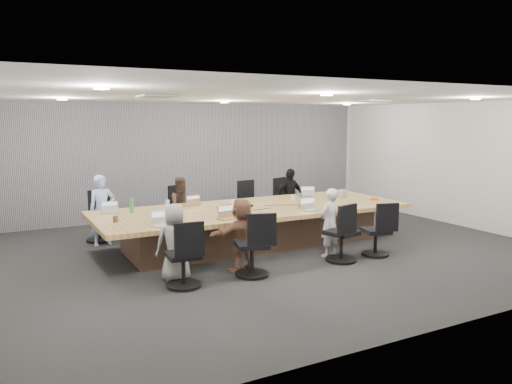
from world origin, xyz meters
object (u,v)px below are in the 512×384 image
conference_table (254,225)px  laptop_3 (303,195)px  laptop_6 (312,210)px  chair_0 (99,221)px  chair_7 (376,235)px  person_4 (175,242)px  chair_3 (282,204)px  laptop_5 (227,218)px  bottle_green_left (132,205)px  bottle_green_right (301,201)px  chair_1 (177,214)px  chair_2 (249,207)px  person_1 (182,207)px  person_6 (330,223)px  person_0 (102,210)px  stapler (244,209)px  chair_4 (183,260)px  snack_packet (374,199)px  mug_brown (116,219)px  laptop_1 (192,205)px  chair_6 (341,237)px  person_5 (242,234)px  person_3 (290,196)px  laptop_0 (108,212)px  laptop_4 (164,225)px  canvas_bag (341,194)px  chair_5 (252,250)px

conference_table → laptop_3: laptop_3 is taller
laptop_6 → chair_0: bearing=145.1°
chair_7 → person_4: bearing=-170.4°
chair_3 → laptop_5: size_ratio=2.55×
chair_3 → bottle_green_left: bearing=-2.7°
chair_3 → bottle_green_right: 2.35m
chair_1 → chair_2: (1.74, 0.00, 0.00)m
person_1 → chair_2: bearing=7.0°
person_6 → bottle_green_left: bearing=-46.9°
person_0 → laptop_5: (1.66, -2.15, 0.07)m
stapler → conference_table: bearing=30.9°
chair_4 → person_6: bearing=11.4°
chair_4 → snack_packet: bearing=20.0°
mug_brown → chair_2: bearing=28.6°
chair_3 → mug_brown: size_ratio=7.79×
laptop_1 → chair_6: bearing=117.2°
bottle_green_right → chair_2: bearing=90.3°
person_5 → chair_1: bearing=-102.7°
bottle_green_right → person_4: bearing=-162.1°
chair_0 → stapler: chair_0 is taller
person_3 → stapler: size_ratio=7.77×
chair_4 → chair_2: bearing=54.7°
laptop_0 → bottle_green_left: 0.47m
chair_2 → bottle_green_left: 3.24m
mug_brown → laptop_0: bearing=85.7°
laptop_0 → laptop_1: same height
chair_1 → laptop_4: chair_1 is taller
person_6 → bottle_green_right: size_ratio=4.74×
person_3 → canvas_bag: person_3 is taller
laptop_3 → chair_7: bearing=102.6°
person_3 → canvas_bag: (0.61, -1.14, 0.17)m
laptop_3 → laptop_4: same height
person_1 → person_5: size_ratio=1.05×
chair_7 → person_6: 0.87m
laptop_6 → chair_1: bearing=126.8°
person_6 → stapler: size_ratio=7.31×
laptop_1 → snack_packet: size_ratio=1.58×
chair_0 → chair_1: chair_0 is taller
laptop_0 → person_3: person_3 is taller
chair_3 → laptop_4: (-3.68, -2.50, 0.33)m
person_1 → chair_4: bearing=-113.8°
person_4 → stapler: bearing=-137.0°
conference_table → canvas_bag: size_ratio=21.11×
mug_brown → person_3: bearing=19.5°
person_0 → stapler: person_0 is taller
person_6 → snack_packet: bearing=-167.4°
person_5 → mug_brown: bearing=-47.8°
chair_7 → person_6: (-0.76, 0.35, 0.23)m
chair_1 → laptop_5: chair_1 is taller
chair_5 → chair_1: bearing=105.9°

